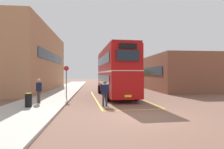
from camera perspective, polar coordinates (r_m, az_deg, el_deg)
The scene contains 11 objects.
ground_plane at distance 24.34m, azimuth 0.39°, elevation -5.18°, with size 135.60×135.60×0.00m, color brown.
sidewalk_left at distance 26.88m, azimuth -14.13°, elevation -4.53°, with size 4.00×57.60×0.14m, color #B2ADA3.
brick_building_left at distance 28.38m, azimuth -22.66°, elevation 3.87°, with size 5.54×19.43×8.22m.
depot_building_right at distance 28.75m, azimuth 18.59°, elevation 0.43°, with size 7.57×12.51×4.82m.
double_decker_bus at distance 19.13m, azimuth 0.89°, elevation 0.95°, with size 3.28×10.87×4.75m.
single_deck_bus at distance 39.65m, azimuth 3.54°, elevation -0.79°, with size 3.02×10.09×3.02m.
pedestrian_boarding at distance 13.25m, azimuth -2.16°, elevation -5.05°, with size 0.57×0.34×1.77m.
pedestrian_waiting_near at distance 14.69m, azimuth -21.04°, elevation -4.07°, with size 0.47×0.53×1.75m.
litter_bin at distance 13.23m, azimuth -23.73°, elevation -7.00°, with size 0.44×0.44×0.89m.
bus_stop_sign at distance 17.35m, azimuth -13.51°, elevation -1.22°, with size 0.44×0.10×2.82m.
bay_marking_yellow at distance 17.33m, azimuth 1.82°, elevation -7.27°, with size 4.97×12.99×0.01m.
Camera 1 is at (-2.54, -9.70, 2.20)m, focal length 30.56 mm.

